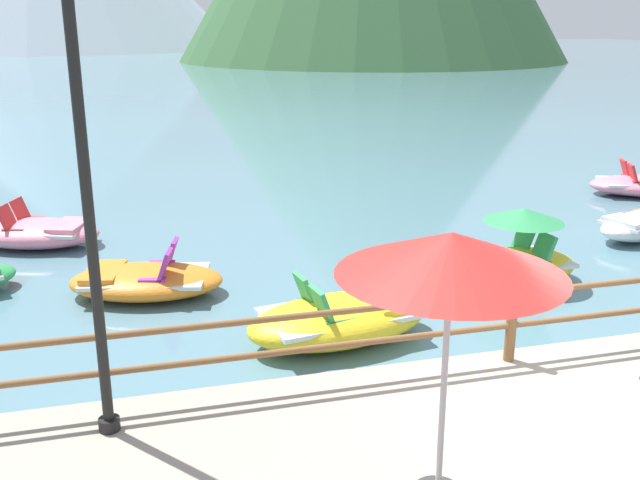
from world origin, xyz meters
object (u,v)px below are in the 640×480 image
(lamp_post, at_px, (82,142))
(pedal_boat_6, at_px, (340,319))
(pedal_boat_2, at_px, (515,257))
(pedal_boat_4, at_px, (145,280))
(pedal_boat_5, at_px, (35,232))
(beach_umbrella, at_px, (451,258))

(lamp_post, xyz_separation_m, pedal_boat_6, (2.90, 2.17, -2.81))
(pedal_boat_2, distance_m, pedal_boat_6, 3.63)
(pedal_boat_6, bearing_deg, pedal_boat_2, 22.27)
(pedal_boat_2, height_order, pedal_boat_4, pedal_boat_2)
(lamp_post, height_order, pedal_boat_5, lamp_post)
(beach_umbrella, distance_m, pedal_boat_6, 4.47)
(pedal_boat_4, bearing_deg, lamp_post, -95.85)
(pedal_boat_4, xyz_separation_m, pedal_boat_5, (-1.91, 3.12, 0.03))
(pedal_boat_5, distance_m, pedal_boat_6, 6.98)
(pedal_boat_2, height_order, pedal_boat_5, pedal_boat_2)
(lamp_post, height_order, pedal_boat_4, lamp_post)
(beach_umbrella, bearing_deg, pedal_boat_6, 85.10)
(beach_umbrella, relative_size, pedal_boat_5, 0.81)
(beach_umbrella, distance_m, pedal_boat_2, 6.76)
(pedal_boat_4, xyz_separation_m, pedal_boat_6, (2.43, -2.34, 0.06))
(pedal_boat_2, xyz_separation_m, pedal_boat_4, (-5.80, 0.97, -0.18))
(pedal_boat_4, bearing_deg, pedal_boat_6, -43.90)
(lamp_post, distance_m, beach_umbrella, 3.17)
(beach_umbrella, height_order, pedal_boat_4, beach_umbrella)
(lamp_post, bearing_deg, pedal_boat_2, 29.51)
(lamp_post, distance_m, pedal_boat_4, 5.37)
(pedal_boat_4, bearing_deg, beach_umbrella, -71.43)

